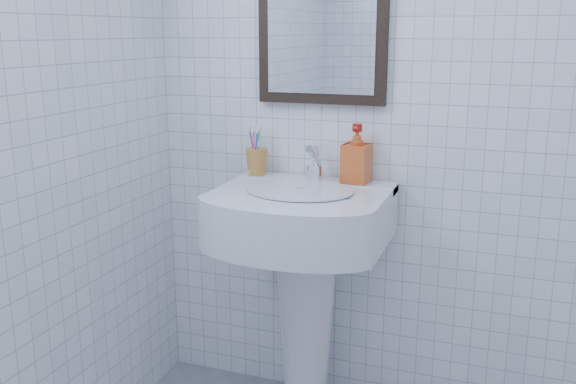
% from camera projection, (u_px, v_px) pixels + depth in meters
% --- Properties ---
extents(wall_back, '(2.20, 0.02, 2.50)m').
position_uv_depth(wall_back, '(429.00, 105.00, 2.35)').
color(wall_back, white).
rests_on(wall_back, ground).
extents(washbasin, '(0.62, 0.46, 0.96)m').
position_uv_depth(washbasin, '(304.00, 266.00, 2.44)').
color(washbasin, white).
rests_on(washbasin, ground).
extents(faucet, '(0.06, 0.13, 0.15)m').
position_uv_depth(faucet, '(314.00, 166.00, 2.45)').
color(faucet, silver).
rests_on(faucet, washbasin).
extents(toothbrush_cup, '(0.10, 0.10, 0.10)m').
position_uv_depth(toothbrush_cup, '(257.00, 162.00, 2.56)').
color(toothbrush_cup, '#C08134').
rests_on(toothbrush_cup, washbasin).
extents(soap_dispenser, '(0.11, 0.11, 0.22)m').
position_uv_depth(soap_dispenser, '(357.00, 154.00, 2.41)').
color(soap_dispenser, '#CC4F13').
rests_on(soap_dispenser, washbasin).
extents(wall_mirror, '(0.50, 0.04, 0.62)m').
position_uv_depth(wall_mirror, '(322.00, 20.00, 2.39)').
color(wall_mirror, black).
rests_on(wall_mirror, wall_back).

